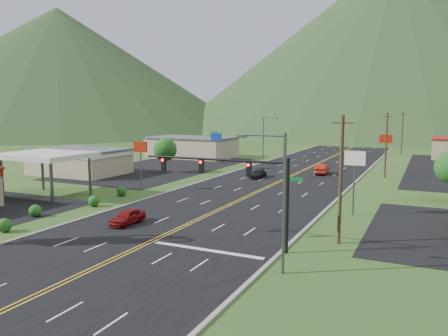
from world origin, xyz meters
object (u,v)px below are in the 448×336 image
at_px(streetlight_east, 279,193).
at_px(car_red_far, 322,169).
at_px(car_dark_mid, 258,174).
at_px(traffic_signal, 236,177).
at_px(streetlight_west, 265,135).
at_px(gas_canopy, 46,156).
at_px(car_red_near, 127,217).

distance_m(streetlight_east, car_red_far, 45.28).
distance_m(car_dark_mid, car_red_far, 11.45).
bearing_deg(traffic_signal, streetlight_west, 107.97).
xyz_separation_m(streetlight_west, gas_canopy, (-10.32, -48.00, -0.31)).
relative_size(streetlight_east, car_dark_mid, 2.12).
relative_size(car_red_near, car_red_far, 0.80).
bearing_deg(traffic_signal, streetlight_east, -40.39).
distance_m(gas_canopy, car_red_near, 18.66).
relative_size(streetlight_west, car_red_near, 2.27).
distance_m(traffic_signal, car_dark_mid, 34.29).
height_order(traffic_signal, car_dark_mid, traffic_signal).
height_order(gas_canopy, car_dark_mid, gas_canopy).
relative_size(traffic_signal, car_red_near, 3.30).
height_order(streetlight_west, car_red_far, streetlight_west).
bearing_deg(gas_canopy, streetlight_east, -19.88).
xyz_separation_m(gas_canopy, car_dark_mid, (17.94, 24.28, -4.25)).
xyz_separation_m(streetlight_east, gas_canopy, (-33.18, 12.00, -0.31)).
xyz_separation_m(streetlight_east, car_red_near, (-16.20, 5.51, -4.51)).
bearing_deg(gas_canopy, car_dark_mid, 53.54).
distance_m(gas_canopy, car_dark_mid, 30.48).
relative_size(streetlight_east, gas_canopy, 0.90).
distance_m(streetlight_west, car_red_near, 55.08).
bearing_deg(streetlight_west, traffic_signal, -72.03).
bearing_deg(streetlight_west, streetlight_east, -69.14).
height_order(traffic_signal, car_red_far, traffic_signal).
xyz_separation_m(traffic_signal, car_red_near, (-11.50, 1.51, -4.65)).
relative_size(streetlight_west, car_dark_mid, 2.12).
bearing_deg(streetlight_east, car_red_far, 99.27).
bearing_deg(car_red_near, car_dark_mid, 88.59).
bearing_deg(gas_canopy, traffic_signal, -15.70).
xyz_separation_m(car_red_near, car_dark_mid, (0.96, 30.77, -0.06)).
height_order(streetlight_east, car_red_far, streetlight_east).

